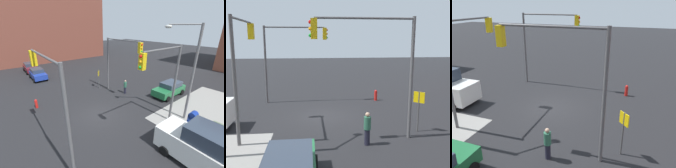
{
  "view_description": "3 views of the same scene",
  "coord_description": "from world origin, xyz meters",
  "views": [
    {
      "loc": [
        10.19,
        -6.44,
        7.83
      ],
      "look_at": [
        0.25,
        1.39,
        2.86
      ],
      "focal_mm": 24.0,
      "sensor_mm": 36.0,
      "label": 1
    },
    {
      "loc": [
        0.89,
        17.02,
        5.27
      ],
      "look_at": [
        -1.12,
        -0.02,
        2.29
      ],
      "focal_mm": 40.0,
      "sensor_mm": 36.0,
      "label": 2
    },
    {
      "loc": [
        -5.8,
        13.37,
        7.35
      ],
      "look_at": [
        -1.11,
        0.35,
        2.16
      ],
      "focal_mm": 35.0,
      "sensor_mm": 36.0,
      "label": 3
    }
  ],
  "objects": [
    {
      "name": "traffic_signal_nw_corner",
      "position": [
        -2.42,
        4.5,
        4.63
      ],
      "size": [
        5.47,
        0.36,
        6.5
      ],
      "color": "#59595B",
      "rests_on": "ground"
    },
    {
      "name": "traffic_signal_ne_corner",
      "position": [
        4.5,
        2.8,
        4.57
      ],
      "size": [
        0.36,
        4.54,
        6.5
      ],
      "color": "#59595B",
      "rests_on": "ground"
    },
    {
      "name": "ground_plane",
      "position": [
        0.0,
        0.0,
        0.0
      ],
      "size": [
        120.0,
        120.0,
        0.0
      ],
      "primitive_type": "plane",
      "color": "black"
    },
    {
      "name": "warning_sign_two_way",
      "position": [
        -5.4,
        3.64,
        1.64
      ],
      "size": [
        0.48,
        0.48,
        2.4
      ],
      "color": "#4C4C4C",
      "rests_on": "ground"
    },
    {
      "name": "pedestrian_crossing",
      "position": [
        -2.0,
        5.2,
        0.9
      ],
      "size": [
        0.36,
        0.36,
        1.72
      ],
      "rotation": [
        0.0,
        0.0,
        2.96
      ],
      "color": "#2D664C",
      "rests_on": "ground"
    },
    {
      "name": "fire_hydrant",
      "position": [
        -5.0,
        -4.2,
        0.49
      ],
      "size": [
        0.26,
        0.26,
        0.94
      ],
      "color": "red",
      "rests_on": "ground"
    },
    {
      "name": "traffic_signal_se_corner",
      "position": [
        2.46,
        -4.5,
        4.62
      ],
      "size": [
        5.36,
        0.36,
        6.5
      ],
      "color": "#59595B",
      "rests_on": "ground"
    }
  ]
}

